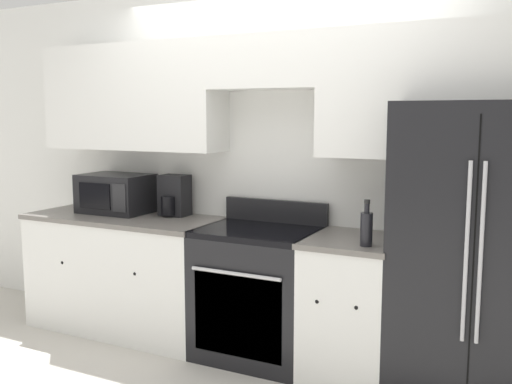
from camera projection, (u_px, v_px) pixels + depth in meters
ground_plane at (235, 373)px, 3.70m from camera, size 12.00×12.00×0.00m
wall_back at (273, 136)px, 4.01m from camera, size 8.00×0.39×2.60m
lower_cabinets_left at (125, 272)px, 4.41m from camera, size 1.53×0.64×0.90m
lower_cabinets_right at (351, 307)px, 3.61m from camera, size 0.56×0.64×0.90m
oven_range at (258, 292)px, 3.90m from camera, size 0.79×0.65×1.06m
refrigerator at (480, 253)px, 3.29m from camera, size 0.94×0.78×1.73m
microwave at (116, 193)px, 4.48m from camera, size 0.54×0.38×0.30m
bottle at (366, 228)px, 3.32m from camera, size 0.07×0.07×0.27m
paper_towel_holder at (174, 197)px, 4.34m from camera, size 0.22×0.22×0.31m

